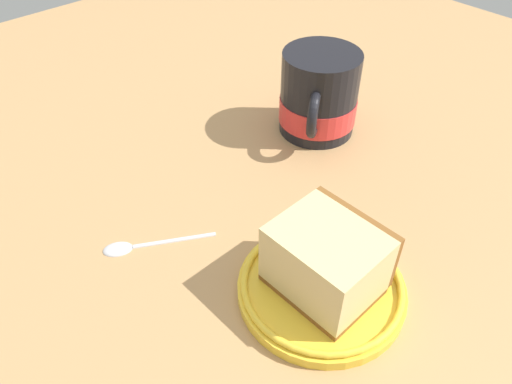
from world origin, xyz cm
name	(u,v)px	position (x,y,z in cm)	size (l,w,h in cm)	color
ground_plane	(267,219)	(0.00, 0.00, -1.98)	(139.89, 139.89, 3.96)	tan
small_plate	(321,287)	(-11.82, 4.46, 0.87)	(15.54, 15.54, 1.76)	yellow
cake_slice	(327,260)	(-11.81, 4.19, 4.50)	(9.30, 8.05, 6.70)	brown
tea_mug	(319,97)	(6.54, -15.13, 4.96)	(10.00, 11.80, 10.78)	black
teaspoon	(135,244)	(4.83, 14.07, 0.35)	(6.94, 10.57, 0.80)	silver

